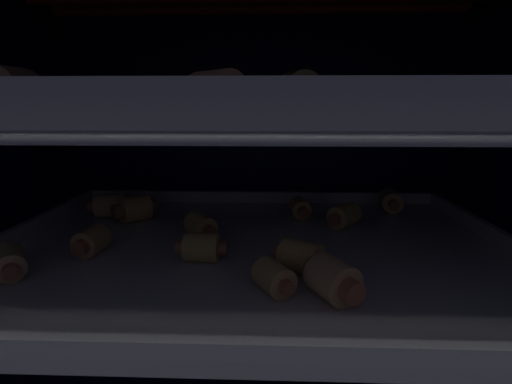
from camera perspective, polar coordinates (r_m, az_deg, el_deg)
name	(u,v)px	position (r cm, az deg, el deg)	size (l,w,h in cm)	color
ground_plane	(255,328)	(43.63, -0.20, -20.37)	(62.19, 48.40, 1.20)	#0C1138
oven_wall_back	(260,138)	(60.00, 0.64, 8.43)	(62.19, 1.20, 36.71)	#0C1138
oven_rack_lower	(255,255)	(39.41, -0.21, -9.79)	(56.88, 45.08, 0.63)	#B7B7BC
baking_tray_lower	(255,248)	(39.10, -0.21, -8.69)	(52.65, 36.69, 2.28)	silver
pig_in_blanket_lower_0	(301,257)	(33.17, 6.93, -10.02)	(4.85, 4.26, 2.93)	tan
pig_in_blanket_lower_1	(344,216)	(46.09, 13.50, -3.57)	(4.52, 4.75, 2.76)	tan
pig_in_blanket_lower_2	(112,205)	(52.11, -21.49, -1.95)	(6.02, 3.79, 3.12)	tan
pig_in_blanket_lower_3	(391,201)	(54.72, 20.15, -1.27)	(3.28, 5.60, 2.84)	tan
pig_in_blanket_lower_4	(333,279)	(29.46, 11.78, -13.10)	(4.41, 5.56, 3.21)	tan
pig_in_blanket_lower_5	(201,226)	(41.68, -8.57, -5.26)	(4.12, 4.75, 2.65)	tan
pig_in_blanket_lower_6	(300,208)	(48.86, 6.80, -2.47)	(2.88, 5.39, 2.47)	tan
pig_in_blanket_lower_7	(135,209)	(49.27, -18.28, -2.45)	(5.29, 5.02, 3.29)	tan
pig_in_blanket_lower_8	(274,278)	(29.90, 2.76, -13.13)	(3.69, 4.45, 2.51)	tan
pig_in_blanket_lower_9	(202,248)	(35.63, -8.40, -8.51)	(4.97, 2.90, 2.75)	tan
pig_in_blanket_lower_10	(92,241)	(40.39, -24.13, -6.96)	(3.07, 4.62, 2.66)	tan
pig_in_blanket_lower_11	(9,262)	(39.15, -33.93, -8.93)	(4.60, 5.39, 2.49)	tan
oven_rack_upper	(255,119)	(36.19, -0.23, 11.18)	(56.76, 45.08, 0.51)	#B7B7BC
baking_tray_upper	(255,111)	(36.17, -0.23, 12.45)	(52.65, 36.69, 2.54)	silver
pig_in_blanket_upper_0	(381,98)	(52.47, 18.85, 13.61)	(5.24, 3.44, 2.61)	tan
pig_in_blanket_upper_1	(128,96)	(49.71, -19.23, 13.82)	(4.83, 4.71, 2.95)	tan
pig_in_blanket_upper_2	(10,90)	(31.70, -33.83, 13.04)	(3.22, 5.35, 3.19)	tan
pig_in_blanket_upper_3	(298,91)	(32.20, 6.57, 15.25)	(4.03, 5.71, 3.30)	tan
pig_in_blanket_upper_4	(186,97)	(37.91, -10.77, 14.28)	(4.22, 5.20, 2.54)	tan
pig_in_blanket_upper_5	(215,93)	(21.98, -6.32, 15.03)	(4.78, 4.96, 2.52)	tan
pig_in_blanket_upper_6	(187,96)	(51.11, -10.64, 14.36)	(3.63, 5.54, 3.06)	tan
pig_in_blanket_upper_7	(229,96)	(41.39, -4.13, 14.67)	(4.82, 5.01, 2.92)	tan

